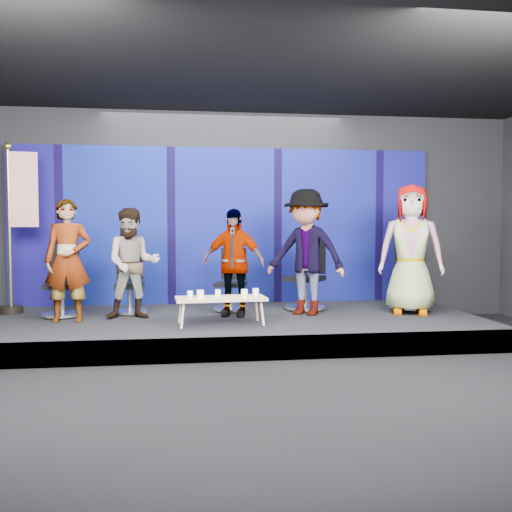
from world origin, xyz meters
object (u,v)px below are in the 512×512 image
(mug_e, at_px, (256,292))
(panelist_d, at_px, (306,252))
(panelist_a, at_px, (68,260))
(chair_e, at_px, (410,284))
(chair_a, at_px, (62,293))
(mug_c, at_px, (218,293))
(mug_d, at_px, (244,293))
(mug_a, at_px, (190,294))
(chair_b, at_px, (130,292))
(flag_stand, at_px, (18,223))
(panelist_c, at_px, (233,262))
(chair_d, at_px, (306,286))
(chair_c, at_px, (231,290))
(coffee_table, at_px, (221,299))
(panelist_b, at_px, (133,263))
(mug_b, at_px, (200,294))
(panelist_e, at_px, (411,249))

(mug_e, bearing_deg, panelist_d, 35.47)
(panelist_a, height_order, chair_e, panelist_a)
(chair_a, bearing_deg, chair_e, -1.29)
(mug_c, relative_size, mug_d, 0.85)
(mug_a, bearing_deg, chair_b, 127.20)
(panelist_d, xyz_separation_m, mug_a, (-1.70, -0.68, -0.51))
(mug_e, xyz_separation_m, flag_stand, (-3.37, 1.28, 0.92))
(mug_a, distance_m, mug_d, 0.71)
(panelist_c, bearing_deg, chair_d, 40.70)
(chair_e, bearing_deg, panelist_c, -152.20)
(chair_d, relative_size, mug_d, 10.92)
(mug_e, distance_m, flag_stand, 3.72)
(chair_e, height_order, mug_c, chair_e)
(chair_a, distance_m, chair_c, 2.47)
(panelist_d, bearing_deg, coffee_table, -118.08)
(chair_b, bearing_deg, panelist_d, -12.71)
(chair_b, height_order, mug_d, chair_b)
(mug_d, relative_size, mug_e, 1.06)
(panelist_b, height_order, mug_e, panelist_b)
(chair_d, height_order, coffee_table, chair_d)
(chair_a, height_order, chair_b, chair_a)
(chair_a, bearing_deg, chair_d, 1.17)
(panelist_c, distance_m, mug_b, 1.00)
(panelist_e, bearing_deg, panelist_a, -158.35)
(panelist_e, bearing_deg, chair_b, -166.93)
(chair_a, height_order, flag_stand, flag_stand)
(chair_b, xyz_separation_m, flag_stand, (-1.62, 0.23, 1.02))
(mug_b, bearing_deg, chair_b, 129.10)
(chair_a, distance_m, mug_b, 2.22)
(panelist_a, relative_size, panelist_e, 0.87)
(chair_d, distance_m, mug_c, 1.81)
(chair_b, xyz_separation_m, coffee_table, (1.27, -1.14, 0.02))
(panelist_a, distance_m, chair_c, 2.44)
(mug_a, relative_size, mug_e, 0.91)
(chair_b, bearing_deg, panelist_c, -18.81)
(chair_e, bearing_deg, panelist_d, -147.54)
(panelist_d, bearing_deg, flag_stand, -155.04)
(chair_b, height_order, mug_b, chair_b)
(chair_c, xyz_separation_m, chair_e, (2.80, -0.17, 0.07))
(chair_e, relative_size, mug_a, 13.18)
(panelist_b, xyz_separation_m, panelist_d, (2.48, 0.03, 0.14))
(chair_a, bearing_deg, panelist_b, -19.91)
(chair_d, bearing_deg, mug_a, -112.77)
(coffee_table, relative_size, mug_e, 12.34)
(panelist_d, xyz_separation_m, panelist_e, (1.56, -0.13, 0.04))
(panelist_a, bearing_deg, panelist_c, 2.99)
(chair_b, height_order, panelist_e, panelist_e)
(chair_b, bearing_deg, mug_a, -55.30)
(panelist_b, height_order, mug_c, panelist_b)
(panelist_c, height_order, mug_c, panelist_c)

